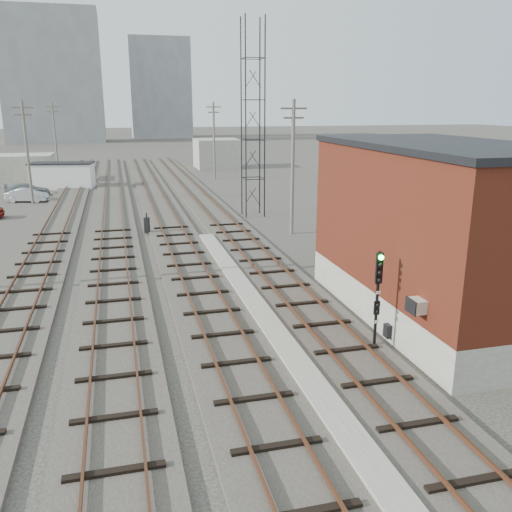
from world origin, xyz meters
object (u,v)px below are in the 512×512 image
object	(u,v)px
switch_stand	(147,225)
car_silver	(27,195)
car_grey	(27,190)
signal_mast	(378,295)
site_trailer	(63,175)

from	to	relation	value
switch_stand	car_silver	world-z (taller)	switch_stand
car_grey	signal_mast	bearing A→B (deg)	-158.75
signal_mast	site_trailer	world-z (taller)	signal_mast
signal_mast	car_grey	xyz separation A→B (m)	(-17.31, 40.24, -1.51)
switch_stand	car_grey	world-z (taller)	switch_stand
switch_stand	car_grey	distance (m)	22.20
signal_mast	car_grey	world-z (taller)	signal_mast
car_silver	signal_mast	bearing A→B (deg)	-143.79
switch_stand	car_silver	distance (m)	18.88
site_trailer	switch_stand	bearing A→B (deg)	-64.47
switch_stand	car_grey	size ratio (longest dim) A/B	0.33
switch_stand	site_trailer	size ratio (longest dim) A/B	0.21
site_trailer	car_silver	size ratio (longest dim) A/B	1.84
switch_stand	site_trailer	distance (m)	25.32
car_silver	car_grey	world-z (taller)	car_grey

